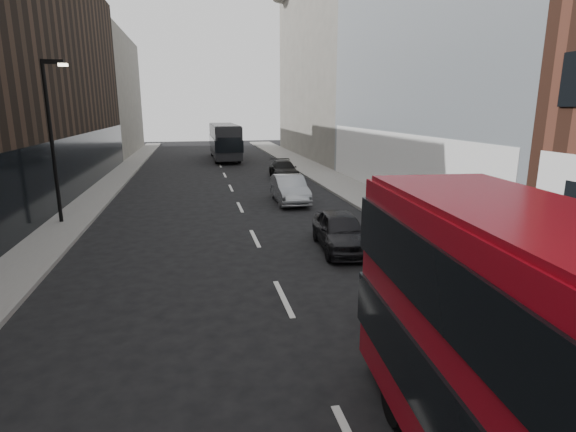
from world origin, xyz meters
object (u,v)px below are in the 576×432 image
grey_bus (225,141)px  car_a (341,231)px  car_c (283,170)px  street_lamp (53,131)px  car_b (289,189)px

grey_bus → car_a: grey_bus is taller
car_c → car_a: bearing=-91.7°
car_c → street_lamp: bearing=-134.8°
grey_bus → car_b: 22.48m
street_lamp → grey_bus: size_ratio=0.64×
street_lamp → car_a: bearing=-28.2°
car_b → street_lamp: bearing=-164.8°
street_lamp → car_b: 11.93m
street_lamp → car_c: bearing=42.8°
street_lamp → car_b: street_lamp is taller
street_lamp → car_a: size_ratio=1.67×
car_b → car_c: 8.85m
car_b → car_c: (1.38, 8.74, -0.10)m
car_a → car_c: car_a is taller
street_lamp → car_c: 17.33m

